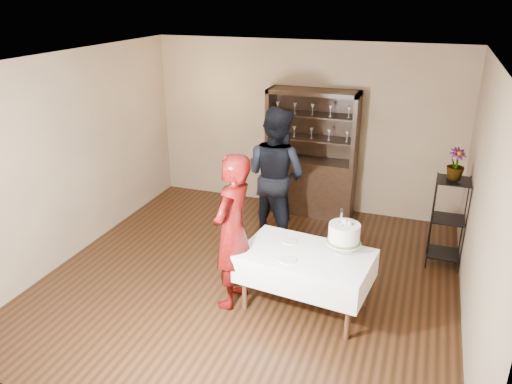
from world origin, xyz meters
The scene contains 14 objects.
floor centered at (0.00, 0.00, 0.00)m, with size 5.00×5.00×0.00m, color black.
ceiling centered at (0.00, 0.00, 2.70)m, with size 5.00×5.00×0.00m, color silver.
back_wall centered at (0.00, 2.50, 1.35)m, with size 5.00×0.02×2.70m, color brown.
wall_left centered at (-2.50, 0.00, 1.35)m, with size 0.02×5.00×2.70m, color brown.
wall_right centered at (2.50, 0.00, 1.35)m, with size 0.02×5.00×2.70m, color brown.
china_hutch centered at (0.20, 2.25, 0.66)m, with size 1.40×0.48×2.00m.
plant_etagere centered at (2.28, 1.20, 0.65)m, with size 0.42×0.42×1.20m.
cake_table centered at (0.79, -0.38, 0.54)m, with size 1.52×1.04×0.71m.
woman centered at (-0.02, -0.54, 0.91)m, with size 0.66×0.43×1.81m, color #380705.
man centered at (-0.06, 1.19, 0.97)m, with size 0.95×0.74×1.95m, color black.
cake centered at (1.17, -0.22, 0.92)m, with size 0.44×0.44×0.53m.
plate_near centered at (0.64, -0.61, 0.72)m, with size 0.19×0.19×0.01m, color beige.
plate_far centered at (0.56, -0.20, 0.72)m, with size 0.17×0.17×0.01m, color beige.
potted_plant centered at (2.27, 1.24, 1.39)m, with size 0.22×0.22×0.40m, color #446C33.
Camera 1 is at (1.88, -5.12, 3.40)m, focal length 35.00 mm.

